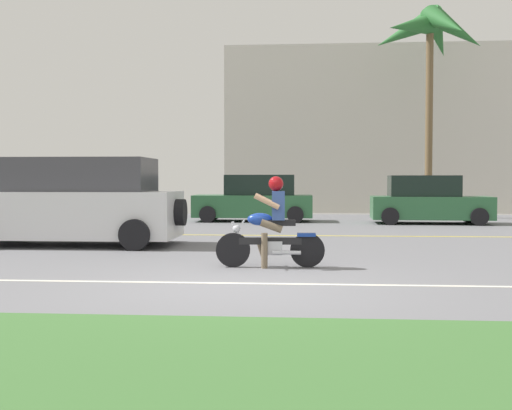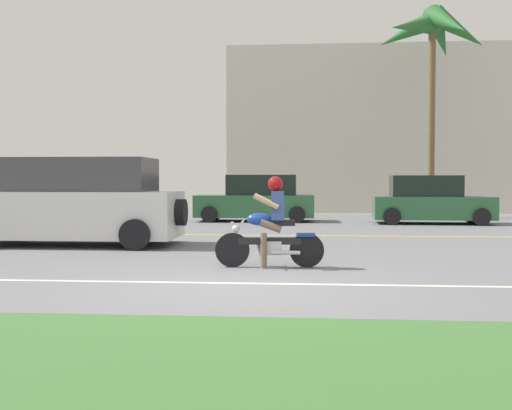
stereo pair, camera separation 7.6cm
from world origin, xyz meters
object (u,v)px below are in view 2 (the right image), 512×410
Objects in this scene: parked_car_2 at (430,201)px; motorcyclist_distant at (134,210)px; motorcyclist at (271,229)px; suv_nearby at (72,203)px; palm_tree_0 at (433,35)px; parked_car_1 at (257,200)px; parked_car_0 at (79,200)px.

parked_car_2 is 2.62× the size of motorcyclist_distant.
suv_nearby reaches higher than motorcyclist.
parked_car_2 is 7.13m from palm_tree_0.
parked_car_2 is 9.59m from motorcyclist_distant.
parked_car_2 is at bearing 39.81° from suv_nearby.
motorcyclist is 0.43× the size of parked_car_1.
palm_tree_0 is at bearing 48.46° from suv_nearby.
parked_car_0 is 1.01× the size of parked_car_1.
motorcyclist is 8.68m from motorcyclist_distant.
motorcyclist is 5.57m from suv_nearby.
motorcyclist is 0.22× the size of palm_tree_0.
suv_nearby is at bearing -92.24° from motorcyclist_distant.
motorcyclist_distant is (-9.67, -6.81, -6.35)m from palm_tree_0.
parked_car_1 is at bearing 95.83° from motorcyclist.
parked_car_1 is at bearing 172.58° from parked_car_2.
parked_car_2 is at bearing -7.42° from parked_car_1.
motorcyclist is 0.43× the size of parked_car_0.
suv_nearby is 7.76m from parked_car_0.
parked_car_1 is at bearing 51.76° from motorcyclist_distant.
motorcyclist is 16.48m from palm_tree_0.
motorcyclist is 0.36× the size of suv_nearby.
motorcyclist_distant is at bearing -47.83° from parked_car_0.
motorcyclist is at bearing -55.80° from parked_car_0.
parked_car_0 is 2.79× the size of motorcyclist_distant.
parked_car_0 is (-2.57, 7.32, -0.19)m from suv_nearby.
parked_car_1 is 1.06× the size of parked_car_2.
suv_nearby is at bearing -112.00° from parked_car_1.
suv_nearby is 1.28× the size of parked_car_2.
parked_car_1 is (-1.18, 11.56, 0.12)m from motorcyclist.
parked_car_1 is (5.96, 1.06, 0.00)m from parked_car_0.
parked_car_1 is 0.50× the size of palm_tree_0.
suv_nearby is at bearing -131.54° from palm_tree_0.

